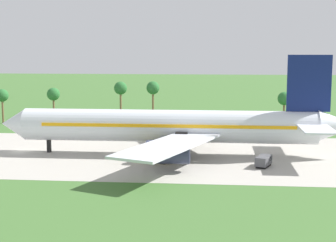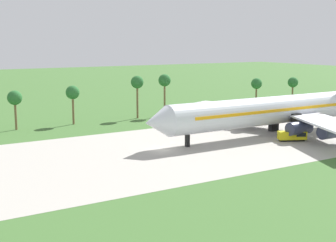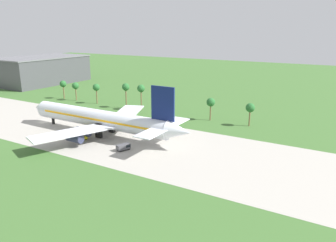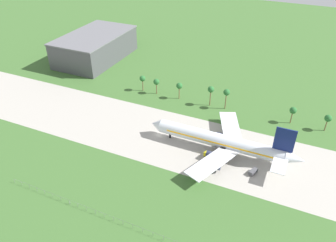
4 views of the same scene
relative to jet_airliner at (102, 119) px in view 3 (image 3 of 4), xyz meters
The scene contains 7 objects.
ground_plane 33.00m from the jet_airliner, behind, with size 600.00×600.00×0.00m, color #3D662D.
taxiway_strip 32.99m from the jet_airliner, behind, with size 320.00×44.00×0.02m.
jet_airliner is the anchor object (origin of this frame).
baggage_tug 19.43m from the jet_airliner, 28.58° to the right, with size 3.49×4.79×1.99m.
catering_van 9.27m from the jet_airliner, 115.15° to the right, with size 6.40×4.40×2.17m.
terminal_building 135.38m from the jet_airliner, 149.69° to the left, with size 36.72×61.20×18.53m.
palm_tree_row 41.12m from the jet_airliner, 112.63° to the left, with size 108.17×3.60×12.24m.
Camera 3 is at (111.07, -86.26, 37.51)m, focal length 35.00 mm.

